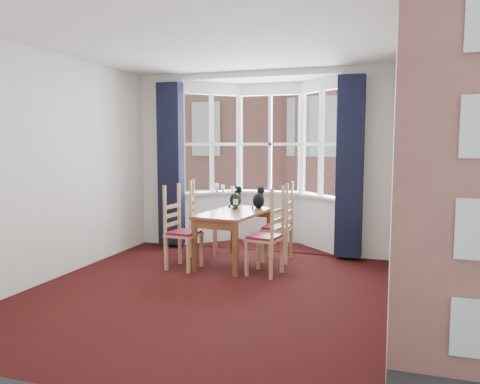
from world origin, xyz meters
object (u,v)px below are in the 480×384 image
at_px(cat_right, 259,199).
at_px(candle_extra, 232,189).
at_px(chair_left_far, 198,224).
at_px(cat_left, 236,198).
at_px(candle_tall, 217,188).
at_px(wine_bottle, 236,200).
at_px(candle_short, 223,188).
at_px(chair_right_near, 271,239).
at_px(chair_left_near, 178,234).
at_px(chair_right_far, 283,229).
at_px(dining_table, 234,219).

xyz_separation_m(cat_right, candle_extra, (-0.70, 0.83, 0.05)).
xyz_separation_m(chair_left_far, candle_extra, (0.22, 0.97, 0.44)).
distance_m(cat_left, candle_tall, 0.96).
distance_m(candle_tall, candle_extra, 0.27).
bearing_deg(wine_bottle, candle_short, 119.04).
bearing_deg(chair_right_near, candle_tall, 129.46).
bearing_deg(chair_right_near, chair_left_near, -178.35).
xyz_separation_m(chair_right_far, candle_tall, (-1.37, 0.93, 0.47)).
bearing_deg(candle_short, chair_right_near, -53.20).
relative_size(candle_tall, candle_extra, 1.51).
height_order(cat_left, candle_short, cat_left).
xyz_separation_m(dining_table, wine_bottle, (-0.06, 0.25, 0.23)).
xyz_separation_m(chair_left_near, cat_left, (0.51, 0.97, 0.39)).
xyz_separation_m(cat_left, candle_short, (-0.49, 0.78, 0.06)).
height_order(candle_tall, candle_short, candle_tall).
height_order(wine_bottle, candle_extra, wine_bottle).
height_order(chair_left_far, candle_short, candle_short).
height_order(cat_right, candle_extra, cat_right).
distance_m(chair_right_near, chair_right_far, 0.75).
distance_m(chair_right_far, cat_right, 0.58).
bearing_deg(cat_right, chair_right_far, -20.21).
xyz_separation_m(wine_bottle, candle_short, (-0.57, 1.03, 0.06)).
xyz_separation_m(candle_tall, candle_short, (0.10, 0.03, -0.01)).
bearing_deg(cat_left, chair_right_near, -49.87).
bearing_deg(cat_left, chair_right_far, -13.07).
height_order(chair_left_near, cat_right, cat_right).
bearing_deg(cat_left, dining_table, -74.38).
bearing_deg(chair_right_far, candle_extra, 138.47).
xyz_separation_m(chair_right_near, candle_short, (-1.28, 1.71, 0.45)).
height_order(dining_table, chair_right_far, chair_right_far).
distance_m(chair_left_near, cat_right, 1.34).
bearing_deg(chair_right_far, wine_bottle, -173.70).
distance_m(chair_right_far, wine_bottle, 0.80).
bearing_deg(chair_right_far, candle_short, 142.91).
distance_m(chair_right_near, wine_bottle, 1.05).
distance_m(cat_right, candle_short, 1.18).
relative_size(chair_left_near, chair_right_far, 1.00).
bearing_deg(cat_right, chair_right_near, -65.16).
relative_size(chair_right_far, candle_tall, 6.67).
distance_m(chair_left_far, cat_right, 1.01).
bearing_deg(candle_tall, candle_extra, 10.63).
bearing_deg(chair_right_far, dining_table, -152.99).
xyz_separation_m(candle_short, candle_extra, (0.16, 0.02, -0.01)).
bearing_deg(chair_right_far, candle_tall, 145.90).
distance_m(chair_left_near, chair_right_far, 1.50).
bearing_deg(wine_bottle, chair_left_near, -129.45).
height_order(chair_right_far, cat_right, cat_right).
height_order(chair_left_near, wine_bottle, wine_bottle).
bearing_deg(chair_right_far, cat_right, 159.79).
xyz_separation_m(wine_bottle, candle_extra, (-0.41, 1.05, 0.05)).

